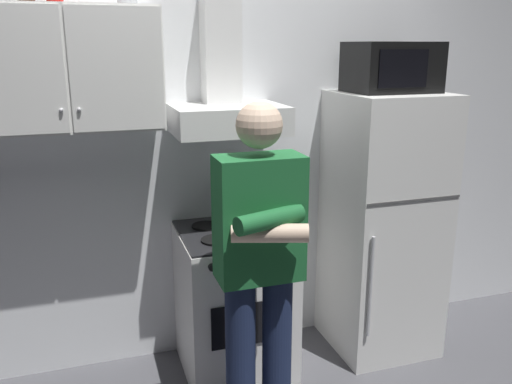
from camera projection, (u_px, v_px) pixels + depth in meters
The scene contains 7 objects.
back_wall_tiled at pixel (225, 134), 3.18m from camera, with size 4.80×0.10×2.70m, color white.
upper_cabinet at pixel (67, 69), 2.61m from camera, with size 0.90×0.37×0.60m.
stove_oven at pixel (234, 301), 3.09m from camera, with size 0.60×0.62×0.87m.
range_hood at pixel (226, 96), 2.89m from camera, with size 0.60×0.44×0.75m.
refrigerator at pixel (383, 225), 3.27m from camera, with size 0.60×0.62×1.60m.
microwave at pixel (391, 67), 3.04m from camera, with size 0.48×0.37×0.28m.
person_standing at pixel (260, 268), 2.39m from camera, with size 0.38×0.33×1.64m.
Camera 1 is at (-0.80, -2.46, 1.86)m, focal length 37.54 mm.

